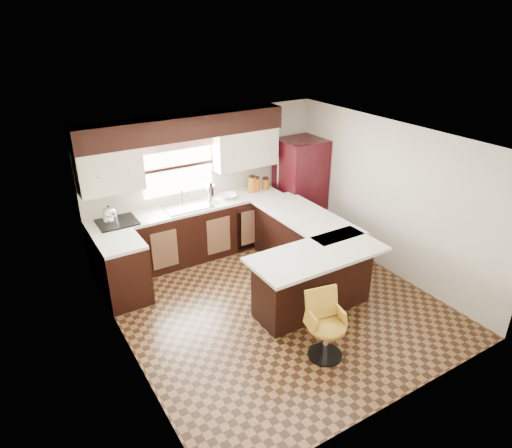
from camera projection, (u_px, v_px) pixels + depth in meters
floor at (276, 303)px, 6.62m from camera, size 4.40×4.40×0.00m
ceiling at (280, 141)px, 5.60m from camera, size 4.40×4.40×0.00m
wall_back at (206, 181)px, 7.81m from camera, size 4.40×0.00×4.40m
wall_front at (404, 314)px, 4.41m from camera, size 4.40×0.00×4.40m
wall_left at (122, 272)px, 5.12m from camera, size 0.00×4.40×4.40m
wall_right at (389, 199)px, 7.10m from camera, size 0.00×4.40×4.40m
base_cab_back at (192, 233)px, 7.68m from camera, size 3.30×0.60×0.90m
base_cab_left at (124, 272)px, 6.54m from camera, size 0.60×0.70×0.90m
counter_back at (190, 208)px, 7.48m from camera, size 3.30×0.60×0.04m
counter_left at (120, 243)px, 6.34m from camera, size 0.60×0.70×0.04m
soffit at (184, 127)px, 7.05m from camera, size 3.40×0.35×0.36m
upper_cab_left at (110, 171)px, 6.68m from camera, size 0.94×0.35×0.64m
upper_cab_right at (245, 149)px, 7.77m from camera, size 1.14×0.35×0.64m
window_pane at (178, 167)px, 7.40m from camera, size 1.20×0.02×0.90m
valance at (177, 144)px, 7.21m from camera, size 1.30×0.06×0.18m
sink at (187, 207)px, 7.42m from camera, size 0.75×0.45×0.03m
dishwasher at (251, 227)px, 7.94m from camera, size 0.58×0.03×0.78m
cooktop at (117, 222)px, 6.88m from camera, size 0.58×0.50×0.02m
peninsula_long at (301, 244)px, 7.33m from camera, size 0.60×1.95×0.90m
peninsula_return at (313, 281)px, 6.33m from camera, size 1.65×0.60×0.90m
counter_pen_long at (305, 217)px, 7.15m from camera, size 0.84×1.95×0.04m
counter_pen_return at (318, 254)px, 6.05m from camera, size 1.89×0.84×0.04m
refrigerator at (300, 187)px, 8.40m from camera, size 0.77×0.74×1.80m
bar_chair at (327, 327)px, 5.44m from camera, size 0.54×0.54×0.86m
kettle at (110, 214)px, 6.77m from camera, size 0.21×0.21×0.28m
percolator at (211, 193)px, 7.59m from camera, size 0.13×0.13×0.29m
mixing_bowl at (229, 196)px, 7.79m from camera, size 0.37×0.37×0.07m
canister_large at (252, 185)px, 7.99m from camera, size 0.13×0.13×0.28m
canister_med at (257, 185)px, 8.05m from camera, size 0.12×0.12×0.24m
canister_small at (266, 184)px, 8.15m from camera, size 0.13×0.13×0.19m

